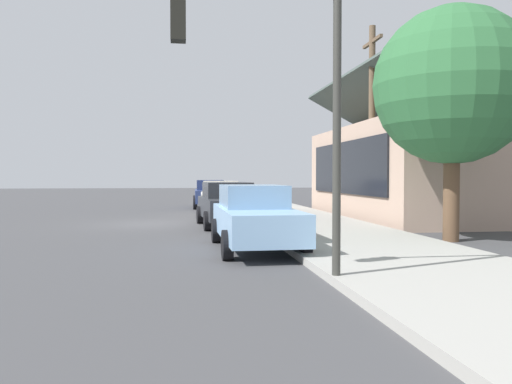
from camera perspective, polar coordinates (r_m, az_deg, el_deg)
ground_plane at (r=20.21m, az=-11.13°, el=-3.44°), size 120.00×120.00×0.00m
sidewalk_curb at (r=20.68m, az=4.58°, el=-3.07°), size 60.00×4.20×0.16m
car_navy at (r=30.00m, az=-5.07°, el=-0.17°), size 4.76×2.03×1.59m
car_ivory at (r=24.50m, az=-3.94°, el=-0.60°), size 4.44×2.18×1.59m
car_charcoal at (r=18.79m, az=-3.06°, el=-1.31°), size 4.52×2.25×1.59m
car_skyblue at (r=12.90m, az=-0.13°, el=-2.70°), size 4.90×1.99×1.59m
storefront_building at (r=24.13m, az=18.79°, el=2.41°), size 12.39×8.20×6.21m
shade_tree at (r=15.56m, az=20.83°, el=10.82°), size 4.35×4.35×6.49m
traffic_light_main at (r=8.64m, az=2.00°, el=12.92°), size 0.37×2.79×5.20m
utility_pole_wooden at (r=20.30m, az=12.63°, el=7.68°), size 1.80×0.24×7.50m
fire_hydrant_red at (r=15.57m, az=3.55°, el=-3.11°), size 0.22×0.22×0.71m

